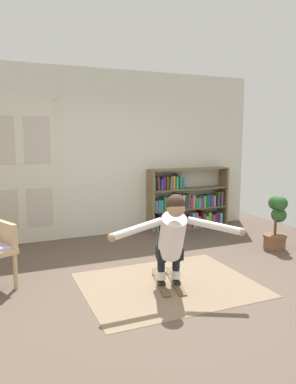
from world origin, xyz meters
TOP-DOWN VIEW (x-y plane):
  - ground_plane at (0.00, 0.00)m, footprint 7.20×7.20m
  - back_wall at (0.00, 2.60)m, footprint 6.00×0.10m
  - double_door at (-1.33, 2.54)m, footprint 1.22×0.05m
  - rug at (0.11, 0.05)m, footprint 2.01×1.59m
  - bookshelf at (1.61, 2.39)m, footprint 1.62×0.30m
  - potted_plant at (2.30, 0.69)m, footprint 0.39×0.40m
  - skis_pair at (0.11, 0.08)m, footprint 0.44×0.78m
  - person_skier at (0.06, -0.13)m, footprint 1.45×0.79m

SIDE VIEW (x-z plane):
  - ground_plane at x=0.00m, z-range 0.00..0.00m
  - rug at x=0.11m, z-range 0.00..0.01m
  - skis_pair at x=0.11m, z-range -0.01..0.06m
  - potted_plant at x=2.30m, z-range -0.01..0.82m
  - bookshelf at x=1.61m, z-range -0.10..1.06m
  - person_skier at x=0.06m, z-range 0.13..1.19m
  - double_door at x=-1.33m, z-range 0.01..2.46m
  - back_wall at x=0.00m, z-range 0.00..2.90m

